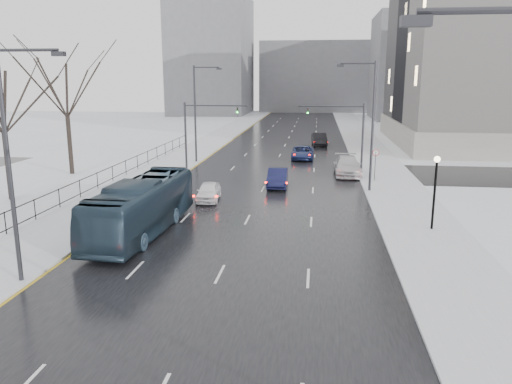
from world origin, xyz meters
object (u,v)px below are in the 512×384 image
at_px(tree_park_d, 12,201).
at_px(sedan_right_distant, 319,139).
at_px(streetlight_r_mid, 370,120).
at_px(mast_signal_right, 351,129).
at_px(bus, 142,206).
at_px(streetlight_l_far, 197,109).
at_px(streetlight_l_near, 13,156).
at_px(sedan_center_near, 209,191).
at_px(sedan_right_near, 278,178).
at_px(tree_park_e, 72,175).
at_px(mast_signal_left, 196,128).
at_px(lamppost_r_mid, 435,182).
at_px(sedan_right_far, 347,166).
at_px(sedan_right_cross, 303,153).
at_px(no_uturn_sign, 376,156).

relative_size(tree_park_d, sedan_right_distant, 2.50).
bearing_deg(sedan_right_distant, streetlight_r_mid, -87.59).
height_order(mast_signal_right, bus, mast_signal_right).
bearing_deg(streetlight_r_mid, streetlight_l_far, 143.70).
distance_m(streetlight_l_near, sedan_center_near, 17.09).
xyz_separation_m(streetlight_r_mid, sedan_right_near, (-7.07, 1.03, -4.84)).
distance_m(tree_park_e, mast_signal_left, 12.29).
distance_m(bus, sedan_center_near, 8.43).
bearing_deg(lamppost_r_mid, streetlight_r_mid, 105.82).
height_order(streetlight_l_near, lamppost_r_mid, streetlight_l_near).
xyz_separation_m(streetlight_l_far, sedan_right_far, (15.21, -5.13, -4.73)).
xyz_separation_m(sedan_right_near, sedan_right_cross, (1.58, 14.69, -0.04)).
bearing_deg(sedan_right_cross, sedan_right_near, -96.00).
relative_size(streetlight_r_mid, sedan_right_near, 2.22).
bearing_deg(sedan_right_cross, lamppost_r_mid, -71.94).
bearing_deg(sedan_right_cross, sedan_right_far, -63.59).
relative_size(mast_signal_right, sedan_right_cross, 1.28).
xyz_separation_m(streetlight_r_mid, sedan_center_near, (-11.67, -4.31, -4.92)).
bearing_deg(sedan_center_near, streetlight_l_near, -111.21).
distance_m(tree_park_d, sedan_right_near, 20.18).
distance_m(tree_park_e, mast_signal_right, 26.16).
bearing_deg(tree_park_e, lamppost_r_mid, -25.62).
xyz_separation_m(streetlight_l_near, lamppost_r_mid, (19.17, 10.00, -2.67)).
bearing_deg(tree_park_d, no_uturn_sign, 20.32).
height_order(tree_park_d, streetlight_l_far, streetlight_l_far).
bearing_deg(sedan_right_cross, streetlight_l_far, -160.94).
relative_size(tree_park_e, sedan_right_far, 2.31).
height_order(tree_park_e, mast_signal_right, tree_park_e).
bearing_deg(no_uturn_sign, mast_signal_right, 115.11).
bearing_deg(sedan_right_far, tree_park_d, -153.91).
relative_size(mast_signal_left, sedan_right_near, 1.44).
bearing_deg(sedan_right_cross, streetlight_l_near, -106.76).
height_order(tree_park_d, sedan_center_near, tree_park_d).
bearing_deg(sedan_right_cross, streetlight_r_mid, -70.61).
xyz_separation_m(no_uturn_sign, sedan_right_near, (-8.10, -2.97, -1.52)).
relative_size(tree_park_d, lamppost_r_mid, 2.92).
bearing_deg(lamppost_r_mid, tree_park_d, 172.09).
height_order(mast_signal_right, sedan_right_far, mast_signal_right).
distance_m(streetlight_l_far, sedan_right_cross, 12.45).
bearing_deg(sedan_right_cross, mast_signal_right, -58.80).
bearing_deg(mast_signal_left, no_uturn_sign, -13.60).
height_order(streetlight_r_mid, sedan_center_near, streetlight_r_mid).
relative_size(bus, sedan_right_cross, 2.21).
bearing_deg(streetlight_l_far, sedan_right_distant, 50.25).
xyz_separation_m(tree_park_e, no_uturn_sign, (27.40, 0.00, 2.30)).
bearing_deg(streetlight_l_near, sedan_right_distant, 74.99).
bearing_deg(streetlight_l_far, tree_park_e, -141.43).
bearing_deg(lamppost_r_mid, bus, -171.65).
relative_size(streetlight_l_near, sedan_center_near, 2.58).
height_order(tree_park_e, streetlight_r_mid, streetlight_r_mid).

